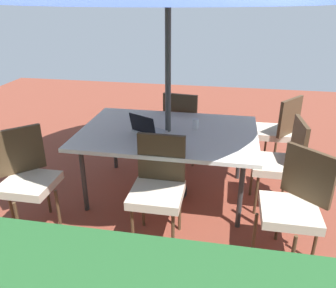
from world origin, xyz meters
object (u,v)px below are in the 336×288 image
object	(u,v)px
chair_north	(158,185)
cup	(196,124)
laptop	(147,129)
dining_table	(168,135)
chair_northwest	(295,202)
chair_south	(183,123)
chair_west	(281,160)
chair_northeast	(27,175)
chair_southwest	(277,129)

from	to	relation	value
chair_north	cup	world-z (taller)	chair_north
chair_north	laptop	distance (m)	0.76
dining_table	chair_north	size ratio (longest dim) A/B	1.92
chair_northwest	dining_table	bearing A→B (deg)	-174.24
chair_south	dining_table	bearing A→B (deg)	93.88
chair_west	chair_south	distance (m)	1.45
chair_northeast	laptop	bearing A→B (deg)	-8.13
chair_northwest	chair_southwest	bearing A→B (deg)	128.92
chair_northeast	chair_southwest	distance (m)	2.95
chair_northwest	chair_northeast	bearing A→B (deg)	-140.24
dining_table	chair_southwest	size ratio (longest dim) A/B	1.92
chair_northeast	chair_southwest	xyz separation A→B (m)	(-2.44, -1.66, 0.00)
chair_west	chair_northwest	world-z (taller)	same
chair_south	chair_north	bearing A→B (deg)	96.93
chair_south	laptop	world-z (taller)	laptop
chair_northwest	chair_northeast	world-z (taller)	same
chair_north	chair_northwest	world-z (taller)	same
chair_west	chair_southwest	world-z (taller)	same
chair_northwest	laptop	distance (m)	1.62
chair_southwest	laptop	bearing A→B (deg)	-18.67
chair_northeast	laptop	distance (m)	1.25
chair_southwest	chair_north	bearing A→B (deg)	1.74
chair_west	chair_south	size ratio (longest dim) A/B	1.00
chair_northeast	cup	world-z (taller)	chair_northeast
chair_south	chair_southwest	xyz separation A→B (m)	(-1.20, 0.00, 0.00)
chair_south	cup	bearing A→B (deg)	114.79
chair_west	chair_northwest	bearing A→B (deg)	-3.60
chair_west	chair_southwest	xyz separation A→B (m)	(-0.05, -0.89, 0.00)
chair_west	chair_north	distance (m)	1.35
chair_west	chair_north	size ratio (longest dim) A/B	1.00
chair_northeast	chair_south	bearing A→B (deg)	9.25
chair_west	chair_southwest	distance (m)	0.89
chair_northwest	chair_southwest	distance (m)	1.68
dining_table	cup	size ratio (longest dim) A/B	16.91
chair_northwest	chair_northeast	distance (m)	2.41
dining_table	chair_north	world-z (taller)	chair_north
chair_south	laptop	xyz separation A→B (m)	(0.25, 0.95, 0.27)
chair_west	cup	distance (m)	0.96
chair_northeast	cup	bearing A→B (deg)	-11.73
dining_table	laptop	size ratio (longest dim) A/B	4.75
dining_table	chair_north	xyz separation A→B (m)	(-0.05, 0.76, -0.17)
dining_table	chair_northwest	size ratio (longest dim) A/B	1.92
chair_west	laptop	world-z (taller)	laptop
chair_west	chair_north	xyz separation A→B (m)	(1.14, 0.72, 0.00)
dining_table	chair_northeast	bearing A→B (deg)	34.01
chair_west	cup	world-z (taller)	chair_west
chair_northwest	chair_south	size ratio (longest dim) A/B	1.00
chair_west	chair_south	bearing A→B (deg)	-132.55
chair_south	cup	distance (m)	0.81
cup	chair_south	bearing A→B (deg)	-71.81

